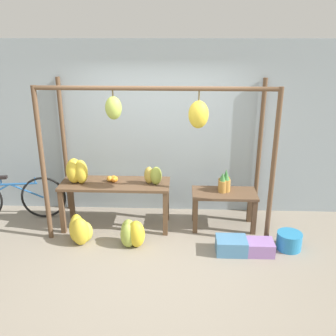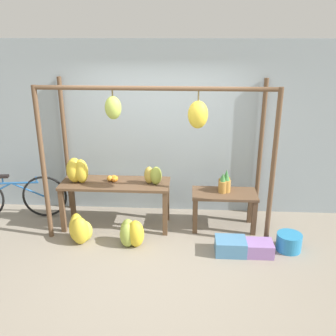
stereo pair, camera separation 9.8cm
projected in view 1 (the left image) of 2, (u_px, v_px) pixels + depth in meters
The scene contains 15 objects.
ground_plane at pixel (154, 261), 5.00m from camera, with size 20.00×20.00×0.00m, color gray.
shop_wall_back at pixel (161, 129), 6.06m from camera, with size 8.00×0.08×2.80m.
stall_awning at pixel (162, 133), 5.21m from camera, with size 3.25×1.14×2.24m.
display_table_main at pixel (115, 190), 5.71m from camera, with size 1.65×0.58×0.74m.
display_table_side at pixel (224, 200), 5.74m from camera, with size 0.98×0.50×0.59m.
banana_pile_on_table at pixel (77, 171), 5.60m from camera, with size 0.42×0.33×0.38m.
orange_pile at pixel (113, 179), 5.70m from camera, with size 0.17×0.13×0.09m.
pineapple_cluster at pixel (224, 183), 5.70m from camera, with size 0.19×0.26×0.32m.
banana_pile_ground_left at pixel (80, 230), 5.40m from camera, with size 0.39×0.40×0.42m.
banana_pile_ground_right at pixel (132, 234), 5.30m from camera, with size 0.45×0.40×0.40m.
fruit_crate_white at pixel (231, 245), 5.17m from camera, with size 0.42×0.33×0.21m.
blue_bucket at pixel (289, 241), 5.26m from camera, with size 0.35×0.35×0.24m.
parked_bicycle at pixel (12, 198), 6.02m from camera, with size 1.70×0.29×0.75m.
papaya_pile at pixel (152, 176), 5.58m from camera, with size 0.31×0.23×0.28m.
fruit_crate_purple at pixel (259, 247), 5.15m from camera, with size 0.38×0.29×0.19m.
Camera 1 is at (0.36, -4.26, 2.88)m, focal length 40.00 mm.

